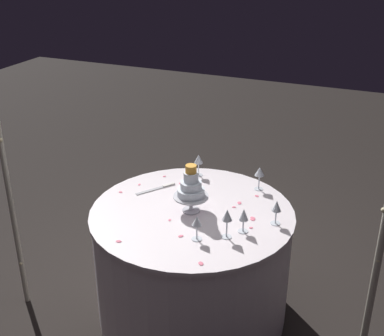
{
  "coord_description": "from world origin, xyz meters",
  "views": [
    {
      "loc": [
        -1.08,
        2.55,
        2.37
      ],
      "look_at": [
        0.0,
        0.0,
        1.08
      ],
      "focal_mm": 47.51,
      "sensor_mm": 36.0,
      "label": 1
    }
  ],
  "objects_px": {
    "wine_glass_0": "(277,207)",
    "wine_glass_1": "(227,217)",
    "wine_glass_3": "(260,172)",
    "cake_knife": "(158,188)",
    "main_table": "(192,263)",
    "wine_glass_2": "(244,216)",
    "tiered_cake": "(191,188)",
    "wine_glass_5": "(199,160)",
    "wine_glass_4": "(197,222)",
    "decorative_arch": "(163,99)"
  },
  "relations": [
    {
      "from": "decorative_arch",
      "to": "main_table",
      "type": "xyz_separation_m",
      "value": [
        -0.0,
        -0.36,
        -1.22
      ]
    },
    {
      "from": "main_table",
      "to": "wine_glass_0",
      "type": "xyz_separation_m",
      "value": [
        -0.52,
        -0.06,
        0.5
      ]
    },
    {
      "from": "wine_glass_4",
      "to": "wine_glass_5",
      "type": "height_order",
      "value": "wine_glass_5"
    },
    {
      "from": "wine_glass_1",
      "to": "wine_glass_5",
      "type": "distance_m",
      "value": 0.83
    },
    {
      "from": "wine_glass_0",
      "to": "wine_glass_4",
      "type": "xyz_separation_m",
      "value": [
        0.37,
        0.34,
        -0.0
      ]
    },
    {
      "from": "wine_glass_3",
      "to": "cake_knife",
      "type": "relative_size",
      "value": 0.65
    },
    {
      "from": "main_table",
      "to": "wine_glass_1",
      "type": "bearing_deg",
      "value": 146.36
    },
    {
      "from": "decorative_arch",
      "to": "wine_glass_1",
      "type": "distance_m",
      "value": 0.78
    },
    {
      "from": "tiered_cake",
      "to": "wine_glass_4",
      "type": "height_order",
      "value": "tiered_cake"
    },
    {
      "from": "wine_glass_5",
      "to": "main_table",
      "type": "bearing_deg",
      "value": 107.75
    },
    {
      "from": "tiered_cake",
      "to": "main_table",
      "type": "bearing_deg",
      "value": 145.83
    },
    {
      "from": "wine_glass_5",
      "to": "tiered_cake",
      "type": "bearing_deg",
      "value": 107.19
    },
    {
      "from": "wine_glass_3",
      "to": "wine_glass_4",
      "type": "distance_m",
      "value": 0.75
    },
    {
      "from": "tiered_cake",
      "to": "wine_glass_3",
      "type": "relative_size",
      "value": 1.91
    },
    {
      "from": "tiered_cake",
      "to": "wine_glass_0",
      "type": "xyz_separation_m",
      "value": [
        -0.53,
        -0.05,
        -0.05
      ]
    },
    {
      "from": "wine_glass_3",
      "to": "cake_knife",
      "type": "distance_m",
      "value": 0.69
    },
    {
      "from": "decorative_arch",
      "to": "cake_knife",
      "type": "height_order",
      "value": "decorative_arch"
    },
    {
      "from": "wine_glass_1",
      "to": "cake_knife",
      "type": "xyz_separation_m",
      "value": [
        0.63,
        -0.39,
        -0.13
      ]
    },
    {
      "from": "decorative_arch",
      "to": "cake_knife",
      "type": "bearing_deg",
      "value": -59.24
    },
    {
      "from": "wine_glass_0",
      "to": "wine_glass_1",
      "type": "distance_m",
      "value": 0.34
    },
    {
      "from": "wine_glass_1",
      "to": "wine_glass_0",
      "type": "bearing_deg",
      "value": -130.97
    },
    {
      "from": "main_table",
      "to": "wine_glass_2",
      "type": "xyz_separation_m",
      "value": [
        -0.37,
        0.1,
        0.5
      ]
    },
    {
      "from": "cake_knife",
      "to": "wine_glass_4",
      "type": "bearing_deg",
      "value": 135.19
    },
    {
      "from": "wine_glass_2",
      "to": "cake_knife",
      "type": "relative_size",
      "value": 0.59
    },
    {
      "from": "cake_knife",
      "to": "wine_glass_0",
      "type": "bearing_deg",
      "value": 170.85
    },
    {
      "from": "wine_glass_2",
      "to": "wine_glass_5",
      "type": "relative_size",
      "value": 0.93
    },
    {
      "from": "wine_glass_4",
      "to": "wine_glass_5",
      "type": "bearing_deg",
      "value": -68.44
    },
    {
      "from": "decorative_arch",
      "to": "wine_glass_1",
      "type": "bearing_deg",
      "value": -151.16
    },
    {
      "from": "wine_glass_3",
      "to": "tiered_cake",
      "type": "bearing_deg",
      "value": 55.45
    },
    {
      "from": "main_table",
      "to": "tiered_cake",
      "type": "relative_size",
      "value": 4.08
    },
    {
      "from": "wine_glass_4",
      "to": "wine_glass_5",
      "type": "relative_size",
      "value": 0.95
    },
    {
      "from": "main_table",
      "to": "wine_glass_2",
      "type": "relative_size",
      "value": 8.55
    },
    {
      "from": "main_table",
      "to": "wine_glass_4",
      "type": "xyz_separation_m",
      "value": [
        -0.15,
        0.29,
        0.5
      ]
    },
    {
      "from": "wine_glass_5",
      "to": "wine_glass_4",
      "type": "bearing_deg",
      "value": 111.56
    },
    {
      "from": "wine_glass_2",
      "to": "wine_glass_3",
      "type": "xyz_separation_m",
      "value": [
        0.07,
        -0.56,
        0.02
      ]
    },
    {
      "from": "wine_glass_2",
      "to": "wine_glass_4",
      "type": "relative_size",
      "value": 0.99
    },
    {
      "from": "wine_glass_4",
      "to": "wine_glass_5",
      "type": "distance_m",
      "value": 0.84
    },
    {
      "from": "wine_glass_4",
      "to": "main_table",
      "type": "bearing_deg",
      "value": -62.3
    },
    {
      "from": "wine_glass_3",
      "to": "cake_knife",
      "type": "height_order",
      "value": "wine_glass_3"
    },
    {
      "from": "wine_glass_0",
      "to": "decorative_arch",
      "type": "bearing_deg",
      "value": 38.86
    },
    {
      "from": "wine_glass_0",
      "to": "wine_glass_3",
      "type": "height_order",
      "value": "wine_glass_3"
    },
    {
      "from": "main_table",
      "to": "cake_knife",
      "type": "relative_size",
      "value": 5.04
    },
    {
      "from": "tiered_cake",
      "to": "wine_glass_1",
      "type": "xyz_separation_m",
      "value": [
        -0.3,
        0.2,
        -0.02
      ]
    },
    {
      "from": "wine_glass_4",
      "to": "wine_glass_3",
      "type": "bearing_deg",
      "value": -101.58
    },
    {
      "from": "tiered_cake",
      "to": "cake_knife",
      "type": "xyz_separation_m",
      "value": [
        0.33,
        -0.19,
        -0.16
      ]
    },
    {
      "from": "wine_glass_1",
      "to": "wine_glass_3",
      "type": "bearing_deg",
      "value": -90.28
    },
    {
      "from": "tiered_cake",
      "to": "cake_knife",
      "type": "bearing_deg",
      "value": -30.08
    },
    {
      "from": "wine_glass_0",
      "to": "wine_glass_1",
      "type": "relative_size",
      "value": 0.86
    },
    {
      "from": "tiered_cake",
      "to": "wine_glass_3",
      "type": "bearing_deg",
      "value": -124.55
    },
    {
      "from": "tiered_cake",
      "to": "wine_glass_3",
      "type": "xyz_separation_m",
      "value": [
        -0.31,
        -0.45,
        -0.03
      ]
    }
  ]
}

